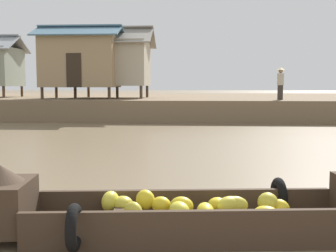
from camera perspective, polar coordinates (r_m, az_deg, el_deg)
ground_plane at (r=11.30m, az=7.43°, el=-3.93°), size 300.00×300.00×0.00m
riverbank_strip at (r=30.49m, az=5.09°, el=3.02°), size 160.00×20.00×1.09m
banana_boat at (r=5.27m, az=2.83°, el=-11.19°), size 5.24×1.97×0.90m
stilt_house_mid_right at (r=24.63m, az=-11.59°, el=8.58°), size 4.76×3.27×4.09m
stilt_house_right at (r=25.41m, az=-7.40°, el=8.41°), size 4.80×3.85×4.16m
vendor_person at (r=22.74m, az=14.80°, el=5.75°), size 0.44×0.44×1.66m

